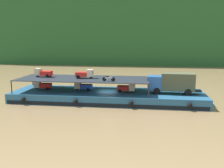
{
  "coord_description": "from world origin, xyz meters",
  "views": [
    {
      "loc": [
        5.8,
        -37.56,
        9.52
      ],
      "look_at": [
        0.72,
        0.0,
        2.7
      ],
      "focal_mm": 39.91,
      "sensor_mm": 36.0,
      "label": 1
    }
  ],
  "objects": [
    {
      "name": "hillside_far_bank",
      "position": [
        0.0,
        70.25,
        24.23
      ],
      "size": [
        122.01,
        38.17,
        43.02
      ],
      "color": "#235628",
      "rests_on": "ground"
    },
    {
      "name": "covered_lorry",
      "position": [
        9.81,
        -0.22,
        3.19
      ],
      "size": [
        7.92,
        2.56,
        3.1
      ],
      "color": "#285BA3",
      "rests_on": "cargo_barge"
    },
    {
      "name": "motorcycle_upper_port",
      "position": [
        0.51,
        -2.17,
        3.93
      ],
      "size": [
        1.9,
        0.55,
        0.87
      ],
      "color": "black",
      "rests_on": "cargo_rack"
    },
    {
      "name": "mini_truck_lower_aft",
      "position": [
        -3.95,
        0.31,
        2.19
      ],
      "size": [
        2.76,
        1.24,
        1.38
      ],
      "color": "#1E47B7",
      "rests_on": "cargo_barge"
    },
    {
      "name": "mini_truck_lower_mid",
      "position": [
        2.99,
        -0.09,
        2.19
      ],
      "size": [
        2.75,
        1.22,
        1.38
      ],
      "color": "red",
      "rests_on": "cargo_barge"
    },
    {
      "name": "mini_truck_upper_mid",
      "position": [
        -3.58,
        0.07,
        4.19
      ],
      "size": [
        2.8,
        1.3,
        1.38
      ],
      "color": "red",
      "rests_on": "cargo_rack"
    },
    {
      "name": "mini_truck_upper_stern",
      "position": [
        -10.61,
        0.51,
        4.19
      ],
      "size": [
        2.79,
        1.29,
        1.38
      ],
      "color": "red",
      "rests_on": "cargo_rack"
    },
    {
      "name": "ground_plane",
      "position": [
        0.0,
        0.0,
        0.0
      ],
      "size": [
        400.0,
        400.0,
        0.0
      ],
      "primitive_type": "plane",
      "color": "olive"
    },
    {
      "name": "cargo_rack",
      "position": [
        -3.8,
        0.0,
        3.44
      ],
      "size": [
        20.39,
        7.24,
        2.0
      ],
      "color": "#232833",
      "rests_on": "cargo_barge"
    },
    {
      "name": "cargo_barge",
      "position": [
        0.0,
        -0.02,
        0.75
      ],
      "size": [
        29.59,
        8.55,
        1.5
      ],
      "color": "#23567A",
      "rests_on": "ground"
    },
    {
      "name": "mini_truck_lower_stern",
      "position": [
        -10.74,
        0.35,
        2.19
      ],
      "size": [
        2.8,
        1.3,
        1.38
      ],
      "color": "red",
      "rests_on": "cargo_barge"
    }
  ]
}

